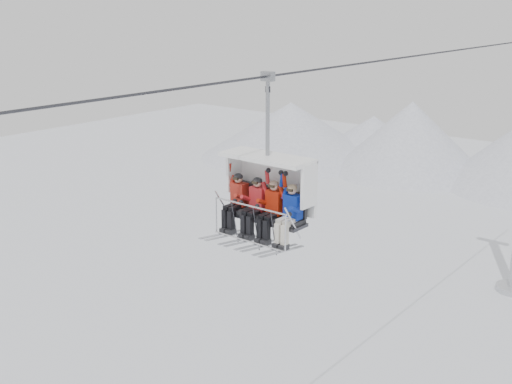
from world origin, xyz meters
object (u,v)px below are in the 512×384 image
Objects in this scene: skier_center_right at (272,208)px; chairlift_carrier at (270,185)px; skier_far_left at (236,200)px; skier_far_right at (290,213)px; skier_center_left at (255,205)px.

chairlift_carrier is at bearing 133.01° from skier_center_right.
skier_far_left is 1.65m from skier_far_right.
skier_far_left is at bearing -179.97° from skier_center_left.
skier_far_left is 1.00× the size of skier_far_right.
skier_center_right is 0.53m from skier_far_right.
skier_center_right and skier_far_right have the same top height.
skier_far_left is at bearing -159.97° from chairlift_carrier.
skier_center_left is at bearing 0.03° from skier_far_left.
skier_center_left is (-0.22, -0.31, -0.47)m from chairlift_carrier.
skier_center_right is at bearing 0.06° from skier_far_left.
skier_far_left is 1.00× the size of skier_center_left.
skier_center_left is 0.51m from skier_center_right.
skier_center_left is 1.00× the size of skier_center_right.
chairlift_carrier is 2.36× the size of skier_far_left.
chairlift_carrier is 2.36× the size of skier_center_right.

